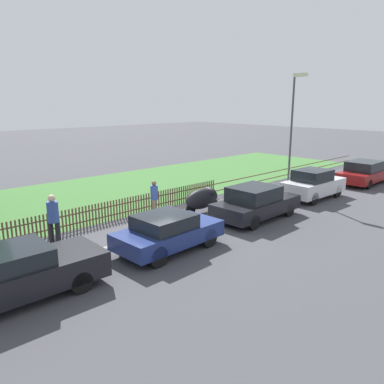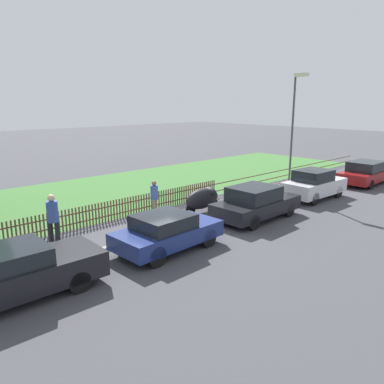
{
  "view_description": "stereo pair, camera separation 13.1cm",
  "coord_description": "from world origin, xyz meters",
  "px_view_note": "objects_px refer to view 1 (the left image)",
  "views": [
    {
      "loc": [
        -8.52,
        -10.54,
        4.91
      ],
      "look_at": [
        2.33,
        0.99,
        1.1
      ],
      "focal_mm": 35.0,
      "sensor_mm": 36.0,
      "label": 1
    },
    {
      "loc": [
        -8.43,
        -10.63,
        4.91
      ],
      "look_at": [
        2.33,
        0.99,
        1.1
      ],
      "focal_mm": 35.0,
      "sensor_mm": 36.0,
      "label": 2
    }
  ],
  "objects_px": {
    "parked_car_red_compact": "(256,203)",
    "parked_car_grey_coupe": "(365,172)",
    "parked_car_white_van": "(313,184)",
    "pedestrian_near_fence": "(53,218)",
    "street_lamp": "(293,121)",
    "parked_car_navy_estate": "(168,231)",
    "covered_motorcycle": "(203,198)",
    "pedestrian_by_lamp": "(154,197)",
    "parked_car_black_saloon": "(11,275)"
  },
  "relations": [
    {
      "from": "parked_car_navy_estate",
      "to": "pedestrian_near_fence",
      "type": "xyz_separation_m",
      "value": [
        -2.67,
        2.88,
        0.39
      ]
    },
    {
      "from": "covered_motorcycle",
      "to": "pedestrian_by_lamp",
      "type": "xyz_separation_m",
      "value": [
        -2.0,
        1.0,
        0.24
      ]
    },
    {
      "from": "parked_car_red_compact",
      "to": "pedestrian_by_lamp",
      "type": "bearing_deg",
      "value": 131.62
    },
    {
      "from": "parked_car_white_van",
      "to": "street_lamp",
      "type": "distance_m",
      "value": 3.59
    },
    {
      "from": "parked_car_navy_estate",
      "to": "parked_car_grey_coupe",
      "type": "relative_size",
      "value": 0.84
    },
    {
      "from": "pedestrian_by_lamp",
      "to": "pedestrian_near_fence",
      "type": "bearing_deg",
      "value": -32.93
    },
    {
      "from": "parked_car_navy_estate",
      "to": "pedestrian_near_fence",
      "type": "bearing_deg",
      "value": 130.56
    },
    {
      "from": "parked_car_red_compact",
      "to": "pedestrian_near_fence",
      "type": "bearing_deg",
      "value": 159.36
    },
    {
      "from": "parked_car_navy_estate",
      "to": "parked_car_red_compact",
      "type": "xyz_separation_m",
      "value": [
        5.01,
        0.14,
        0.05
      ]
    },
    {
      "from": "parked_car_white_van",
      "to": "parked_car_grey_coupe",
      "type": "bearing_deg",
      "value": -1.05
    },
    {
      "from": "parked_car_white_van",
      "to": "parked_car_grey_coupe",
      "type": "height_order",
      "value": "parked_car_white_van"
    },
    {
      "from": "parked_car_red_compact",
      "to": "pedestrian_by_lamp",
      "type": "distance_m",
      "value": 4.39
    },
    {
      "from": "parked_car_red_compact",
      "to": "pedestrian_by_lamp",
      "type": "relative_size",
      "value": 2.62
    },
    {
      "from": "pedestrian_near_fence",
      "to": "parked_car_white_van",
      "type": "bearing_deg",
      "value": 44.87
    },
    {
      "from": "parked_car_red_compact",
      "to": "pedestrian_by_lamp",
      "type": "height_order",
      "value": "pedestrian_by_lamp"
    },
    {
      "from": "parked_car_navy_estate",
      "to": "pedestrian_near_fence",
      "type": "height_order",
      "value": "pedestrian_near_fence"
    },
    {
      "from": "parked_car_black_saloon",
      "to": "street_lamp",
      "type": "height_order",
      "value": "street_lamp"
    },
    {
      "from": "parked_car_grey_coupe",
      "to": "pedestrian_by_lamp",
      "type": "bearing_deg",
      "value": 165.56
    },
    {
      "from": "parked_car_white_van",
      "to": "street_lamp",
      "type": "bearing_deg",
      "value": 79.73
    },
    {
      "from": "parked_car_navy_estate",
      "to": "pedestrian_by_lamp",
      "type": "xyz_separation_m",
      "value": [
        2.04,
        3.37,
        0.23
      ]
    },
    {
      "from": "parked_car_red_compact",
      "to": "parked_car_white_van",
      "type": "height_order",
      "value": "parked_car_white_van"
    },
    {
      "from": "covered_motorcycle",
      "to": "pedestrian_near_fence",
      "type": "distance_m",
      "value": 6.74
    },
    {
      "from": "parked_car_red_compact",
      "to": "parked_car_white_van",
      "type": "relative_size",
      "value": 1.11
    },
    {
      "from": "street_lamp",
      "to": "covered_motorcycle",
      "type": "bearing_deg",
      "value": 175.59
    },
    {
      "from": "pedestrian_near_fence",
      "to": "street_lamp",
      "type": "bearing_deg",
      "value": 52.19
    },
    {
      "from": "parked_car_navy_estate",
      "to": "parked_car_black_saloon",
      "type": "bearing_deg",
      "value": 176.6
    },
    {
      "from": "parked_car_grey_coupe",
      "to": "street_lamp",
      "type": "xyz_separation_m",
      "value": [
        -5.35,
        1.92,
        3.25
      ]
    },
    {
      "from": "parked_car_grey_coupe",
      "to": "covered_motorcycle",
      "type": "bearing_deg",
      "value": 167.92
    },
    {
      "from": "covered_motorcycle",
      "to": "pedestrian_by_lamp",
      "type": "height_order",
      "value": "pedestrian_by_lamp"
    },
    {
      "from": "parked_car_black_saloon",
      "to": "covered_motorcycle",
      "type": "bearing_deg",
      "value": 15.07
    },
    {
      "from": "parked_car_grey_coupe",
      "to": "parked_car_white_van",
      "type": "bearing_deg",
      "value": 176.63
    },
    {
      "from": "parked_car_navy_estate",
      "to": "pedestrian_by_lamp",
      "type": "height_order",
      "value": "pedestrian_by_lamp"
    },
    {
      "from": "parked_car_grey_coupe",
      "to": "pedestrian_by_lamp",
      "type": "xyz_separation_m",
      "value": [
        -13.69,
        3.42,
        0.21
      ]
    },
    {
      "from": "parked_car_white_van",
      "to": "covered_motorcycle",
      "type": "xyz_separation_m",
      "value": [
        -5.99,
        2.12,
        -0.1
      ]
    },
    {
      "from": "parked_car_red_compact",
      "to": "parked_car_grey_coupe",
      "type": "xyz_separation_m",
      "value": [
        10.72,
        -0.19,
        -0.02
      ]
    },
    {
      "from": "pedestrian_near_fence",
      "to": "parked_car_red_compact",
      "type": "bearing_deg",
      "value": 36.97
    },
    {
      "from": "pedestrian_near_fence",
      "to": "street_lamp",
      "type": "xyz_separation_m",
      "value": [
        13.05,
        -1.0,
        2.89
      ]
    },
    {
      "from": "parked_car_white_van",
      "to": "pedestrian_near_fence",
      "type": "xyz_separation_m",
      "value": [
        -12.7,
        2.63,
        0.29
      ]
    },
    {
      "from": "parked_car_navy_estate",
      "to": "parked_car_red_compact",
      "type": "distance_m",
      "value": 5.01
    },
    {
      "from": "parked_car_navy_estate",
      "to": "pedestrian_by_lamp",
      "type": "relative_size",
      "value": 2.37
    },
    {
      "from": "street_lamp",
      "to": "pedestrian_by_lamp",
      "type": "bearing_deg",
      "value": 169.84
    },
    {
      "from": "pedestrian_near_fence",
      "to": "street_lamp",
      "type": "height_order",
      "value": "street_lamp"
    },
    {
      "from": "parked_car_grey_coupe",
      "to": "parked_car_red_compact",
      "type": "bearing_deg",
      "value": 178.57
    },
    {
      "from": "parked_car_red_compact",
      "to": "covered_motorcycle",
      "type": "height_order",
      "value": "parked_car_red_compact"
    },
    {
      "from": "parked_car_black_saloon",
      "to": "parked_car_white_van",
      "type": "bearing_deg",
      "value": 1.53
    },
    {
      "from": "parked_car_grey_coupe",
      "to": "street_lamp",
      "type": "relative_size",
      "value": 0.71
    },
    {
      "from": "parked_car_white_van",
      "to": "parked_car_grey_coupe",
      "type": "distance_m",
      "value": 5.71
    },
    {
      "from": "parked_car_red_compact",
      "to": "parked_car_grey_coupe",
      "type": "relative_size",
      "value": 0.92
    },
    {
      "from": "parked_car_white_van",
      "to": "pedestrian_near_fence",
      "type": "relative_size",
      "value": 2.01
    },
    {
      "from": "parked_car_white_van",
      "to": "covered_motorcycle",
      "type": "height_order",
      "value": "parked_car_white_van"
    }
  ]
}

